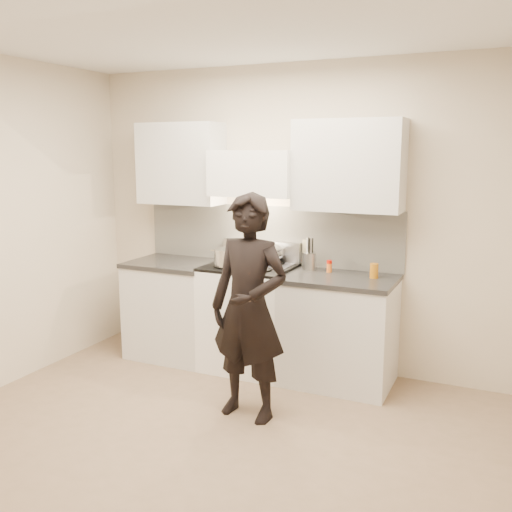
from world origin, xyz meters
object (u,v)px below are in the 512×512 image
(stove, at_px, (249,317))
(wok, at_px, (266,252))
(utensil_crock, at_px, (309,260))
(person, at_px, (249,308))
(counter_right, at_px, (339,330))

(stove, relative_size, wok, 2.25)
(utensil_crock, relative_size, person, 0.17)
(counter_right, bearing_deg, person, -115.81)
(stove, distance_m, person, 1.03)
(counter_right, xyz_separation_m, utensil_crock, (-0.33, 0.16, 0.55))
(stove, height_order, wok, wok)
(stove, distance_m, wok, 0.60)
(counter_right, relative_size, wok, 2.16)
(utensil_crock, xyz_separation_m, person, (-0.10, -1.04, -0.18))
(counter_right, bearing_deg, utensil_crock, 153.77)
(utensil_crock, distance_m, person, 1.05)
(stove, bearing_deg, counter_right, 0.00)
(wok, height_order, person, person)
(counter_right, bearing_deg, wok, 169.96)
(wok, xyz_separation_m, person, (0.30, -1.00, -0.22))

